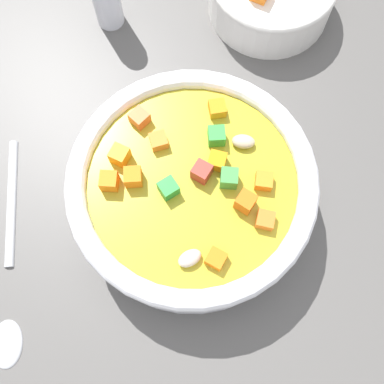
{
  "coord_description": "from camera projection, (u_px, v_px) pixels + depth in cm",
  "views": [
    {
      "loc": [
        7.4,
        9.26,
        39.21
      ],
      "look_at": [
        0.0,
        0.0,
        2.99
      ],
      "focal_mm": 44.47,
      "sensor_mm": 36.0,
      "label": 1
    }
  ],
  "objects": [
    {
      "name": "soup_bowl_main",
      "position": [
        192.0,
        190.0,
        0.38
      ],
      "size": [
        19.22,
        19.22,
        6.91
      ],
      "color": "white",
      "rests_on": "ground_plane"
    },
    {
      "name": "ground_plane",
      "position": [
        192.0,
        206.0,
        0.42
      ],
      "size": [
        140.0,
        140.0,
        2.0
      ],
      "primitive_type": "cube",
      "color": "#565451"
    },
    {
      "name": "spoon",
      "position": [
        7.0,
        275.0,
        0.39
      ],
      "size": [
        12.05,
        16.83,
        0.91
      ],
      "rotation": [
        0.0,
        0.0,
        7.26
      ],
      "color": "silver",
      "rests_on": "ground_plane"
    }
  ]
}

